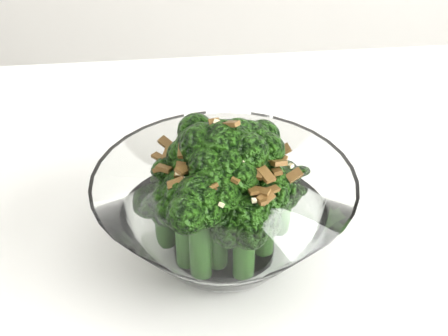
# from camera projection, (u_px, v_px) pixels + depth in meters

# --- Properties ---
(broccoli_dish) EXTENTS (0.20, 0.20, 0.13)m
(broccoli_dish) POSITION_uv_depth(u_px,v_px,m) (223.00, 207.00, 0.52)
(broccoli_dish) COLOR white
(broccoli_dish) RESTS_ON table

